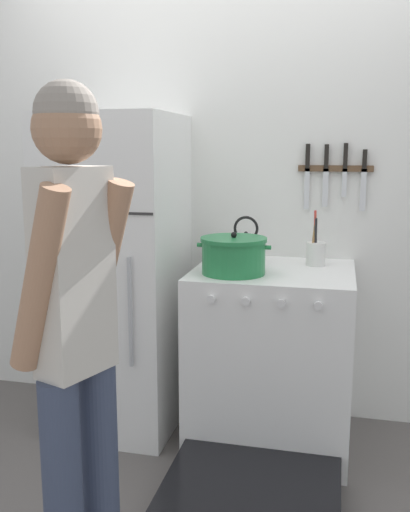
% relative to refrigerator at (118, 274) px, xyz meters
% --- Properties ---
extents(ground_plane, '(14.00, 14.00, 0.00)m').
position_rel_refrigerator_xyz_m(ground_plane, '(0.52, 0.32, -0.82)').
color(ground_plane, '#5B5654').
extents(wall_back, '(10.00, 0.06, 2.55)m').
position_rel_refrigerator_xyz_m(wall_back, '(0.52, 0.35, 0.46)').
color(wall_back, silver).
rests_on(wall_back, ground_plane).
extents(refrigerator, '(0.63, 0.67, 1.63)m').
position_rel_refrigerator_xyz_m(refrigerator, '(0.00, 0.00, 0.00)').
color(refrigerator, white).
rests_on(refrigerator, ground_plane).
extents(stove_range, '(0.77, 1.40, 0.89)m').
position_rel_refrigerator_xyz_m(stove_range, '(0.82, -0.06, -0.38)').
color(stove_range, white).
rests_on(stove_range, ground_plane).
extents(dutch_oven_pot, '(0.35, 0.31, 0.20)m').
position_rel_refrigerator_xyz_m(dutch_oven_pot, '(0.65, -0.16, 0.16)').
color(dutch_oven_pot, '#237A42').
rests_on(dutch_oven_pot, stove_range).
extents(tea_kettle, '(0.21, 0.16, 0.24)m').
position_rel_refrigerator_xyz_m(tea_kettle, '(0.66, 0.12, 0.15)').
color(tea_kettle, silver).
rests_on(tea_kettle, stove_range).
extents(utensil_jar, '(0.09, 0.09, 0.28)m').
position_rel_refrigerator_xyz_m(utensil_jar, '(1.01, 0.12, 0.14)').
color(utensil_jar, silver).
rests_on(utensil_jar, stove_range).
extents(person, '(0.34, 0.39, 1.65)m').
position_rel_refrigerator_xyz_m(person, '(0.38, -1.25, 0.12)').
color(person, '#38425B').
rests_on(person, ground_plane).
extents(wall_knife_strip, '(0.38, 0.03, 0.34)m').
position_rel_refrigerator_xyz_m(wall_knife_strip, '(1.08, 0.31, 0.55)').
color(wall_knife_strip, brown).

